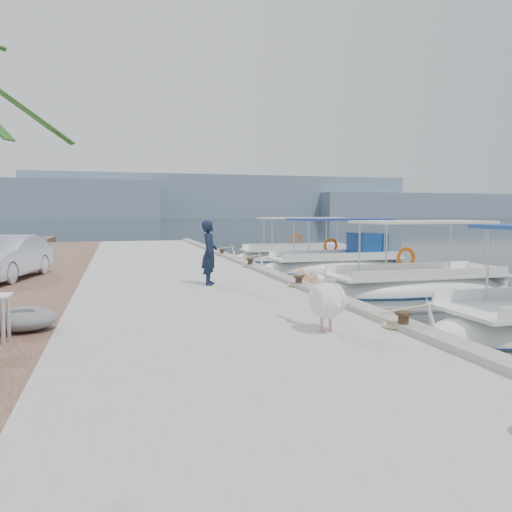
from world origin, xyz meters
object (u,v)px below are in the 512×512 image
at_px(fishing_caique_d, 337,266).
at_px(fishing_caique_c, 415,288).
at_px(pelican, 325,299).
at_px(parked_car, 6,257).
at_px(fishing_caique_e, 297,257).
at_px(fisherman, 209,253).

bearing_deg(fishing_caique_d, fishing_caique_c, -91.38).
height_order(pelican, parked_car, parked_car).
bearing_deg(fishing_caique_d, fishing_caique_e, 89.37).
height_order(pelican, fisherman, fisherman).
bearing_deg(parked_car, fisherman, -13.11).
relative_size(pelican, fisherman, 0.77).
distance_m(fishing_caique_e, parked_car, 14.92).
height_order(fishing_caique_c, parked_car, fishing_caique_c).
height_order(fishing_caique_e, fisherman, fisherman).
bearing_deg(pelican, parked_car, 127.15).
xyz_separation_m(fishing_caique_c, fishing_caique_d, (0.15, 6.08, 0.07)).
bearing_deg(fishing_caique_c, parked_car, 167.22).
bearing_deg(pelican, fishing_caique_e, 71.17).
bearing_deg(pelican, fisherman, 98.73).
xyz_separation_m(fishing_caique_d, pelican, (-5.73, -11.94, 0.85)).
distance_m(fishing_caique_c, fisherman, 6.61).
xyz_separation_m(fishing_caique_e, parked_car, (-12.30, -8.38, 1.03)).
height_order(fishing_caique_e, pelican, fishing_caique_e).
relative_size(fishing_caique_e, fisherman, 4.06).
height_order(fishing_caique_c, fishing_caique_d, same).
distance_m(fishing_caique_c, parked_car, 12.45).
height_order(fishing_caique_d, fisherman, fisherman).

